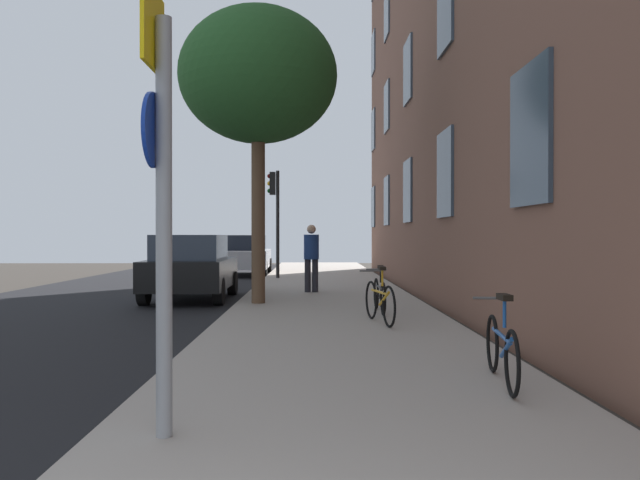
# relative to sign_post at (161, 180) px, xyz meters

# --- Properties ---
(ground_plane) EXTENTS (41.80, 41.80, 0.00)m
(ground_plane) POSITION_rel_sign_post_xyz_m (-1.96, 11.15, -2.02)
(ground_plane) COLOR #332D28
(road_asphalt) EXTENTS (7.00, 38.00, 0.01)m
(road_asphalt) POSITION_rel_sign_post_xyz_m (-4.06, 11.15, -2.02)
(road_asphalt) COLOR black
(road_asphalt) RESTS_ON ground
(sidewalk) EXTENTS (4.20, 38.00, 0.12)m
(sidewalk) POSITION_rel_sign_post_xyz_m (1.54, 11.15, -1.96)
(sidewalk) COLOR #9E9389
(sidewalk) RESTS_ON ground
(building_facade) EXTENTS (0.56, 27.00, 14.68)m
(building_facade) POSITION_rel_sign_post_xyz_m (4.13, 10.65, 5.33)
(building_facade) COLOR brown
(building_facade) RESTS_ON ground
(sign_post) EXTENTS (0.16, 0.60, 3.33)m
(sign_post) POSITION_rel_sign_post_xyz_m (0.00, 0.00, 0.00)
(sign_post) COLOR gray
(sign_post) RESTS_ON sidewalk
(traffic_light) EXTENTS (0.43, 0.24, 3.78)m
(traffic_light) POSITION_rel_sign_post_xyz_m (-0.18, 17.41, 0.68)
(traffic_light) COLOR black
(traffic_light) RESTS_ON sidewalk
(tree_near) EXTENTS (3.50, 3.50, 6.52)m
(tree_near) POSITION_rel_sign_post_xyz_m (-0.06, 9.20, 3.09)
(tree_near) COLOR brown
(tree_near) RESTS_ON sidewalk
(bicycle_0) EXTENTS (0.42, 1.70, 0.92)m
(bicycle_0) POSITION_rel_sign_post_xyz_m (3.03, 1.60, -1.55)
(bicycle_0) COLOR black
(bicycle_0) RESTS_ON sidewalk
(bicycle_1) EXTENTS (0.48, 1.74, 0.97)m
(bicycle_1) POSITION_rel_sign_post_xyz_m (2.28, 5.99, -1.52)
(bicycle_1) COLOR black
(bicycle_1) RESTS_ON sidewalk
(bicycle_2) EXTENTS (0.42, 1.70, 0.92)m
(bicycle_2) POSITION_rel_sign_post_xyz_m (2.44, 7.48, -1.55)
(bicycle_2) COLOR black
(bicycle_2) RESTS_ON sidewalk
(pedestrian_0) EXTENTS (0.50, 0.50, 1.78)m
(pedestrian_0) POSITION_rel_sign_post_xyz_m (1.11, 11.86, -0.89)
(pedestrian_0) COLOR #26262D
(pedestrian_0) RESTS_ON sidewalk
(car_0) EXTENTS (1.95, 3.93, 1.62)m
(car_0) POSITION_rel_sign_post_xyz_m (-1.88, 10.96, -1.18)
(car_0) COLOR black
(car_0) RESTS_ON road_asphalt
(car_1) EXTENTS (1.98, 4.20, 1.62)m
(car_1) POSITION_rel_sign_post_xyz_m (-1.57, 20.66, -1.18)
(car_1) COLOR #B7B7BC
(car_1) RESTS_ON road_asphalt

